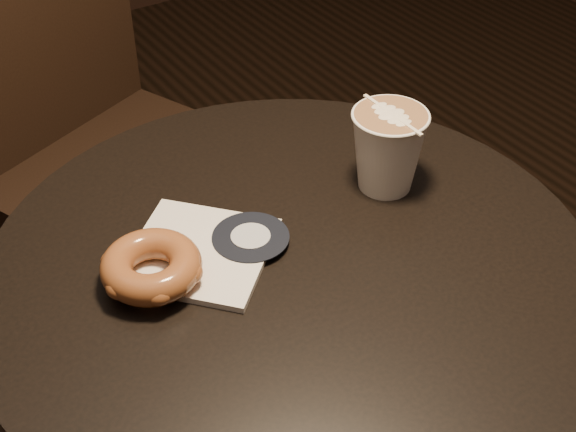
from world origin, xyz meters
The scene contains 5 objects.
cafe_table centered at (0.00, 0.00, 0.55)m, with size 0.70×0.70×0.75m.
chair centered at (0.00, 0.67, 0.62)m, with size 0.57×0.57×1.10m.
pastry_bag centered at (-0.08, 0.06, 0.75)m, with size 0.15×0.15×0.01m, color silver.
doughnut centered at (-0.15, 0.05, 0.78)m, with size 0.11×0.11×0.04m, color brown.
latte_cup centered at (0.17, 0.05, 0.80)m, with size 0.09×0.09×0.11m, color white, non-canonical shape.
Camera 1 is at (-0.37, -0.56, 1.36)m, focal length 50.00 mm.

